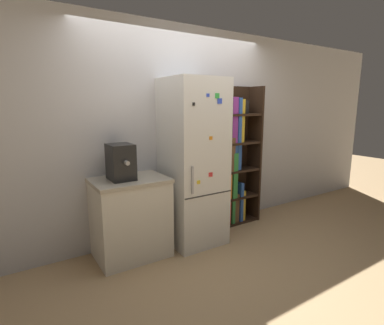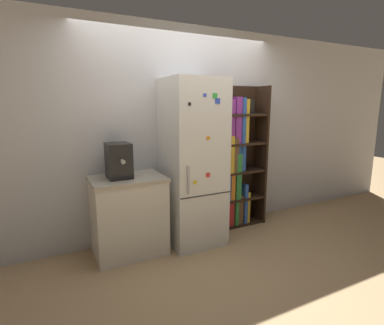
% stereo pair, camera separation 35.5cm
% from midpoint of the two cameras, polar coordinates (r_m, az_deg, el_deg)
% --- Properties ---
extents(ground_plane, '(16.00, 16.00, 0.00)m').
position_cam_midpoint_polar(ground_plane, '(3.74, 3.88, -15.24)').
color(ground_plane, tan).
extents(wall_back, '(8.00, 0.05, 2.60)m').
position_cam_midpoint_polar(wall_back, '(3.79, 0.47, 5.64)').
color(wall_back, silver).
rests_on(wall_back, ground_plane).
extents(refrigerator, '(0.64, 0.67, 1.95)m').
position_cam_midpoint_polar(refrigerator, '(3.53, 3.04, -0.09)').
color(refrigerator, white).
rests_on(refrigerator, ground_plane).
extents(bookshelf, '(0.76, 0.30, 1.90)m').
position_cam_midpoint_polar(bookshelf, '(4.09, 10.27, 0.00)').
color(bookshelf, black).
rests_on(bookshelf, ground_plane).
extents(kitchen_counter, '(0.78, 0.58, 0.88)m').
position_cam_midpoint_polar(kitchen_counter, '(3.42, -9.05, -9.94)').
color(kitchen_counter, silver).
rests_on(kitchen_counter, ground_plane).
extents(espresso_machine, '(0.24, 0.34, 0.37)m').
position_cam_midpoint_polar(espresso_machine, '(3.23, -10.78, 0.33)').
color(espresso_machine, black).
rests_on(espresso_machine, kitchen_counter).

